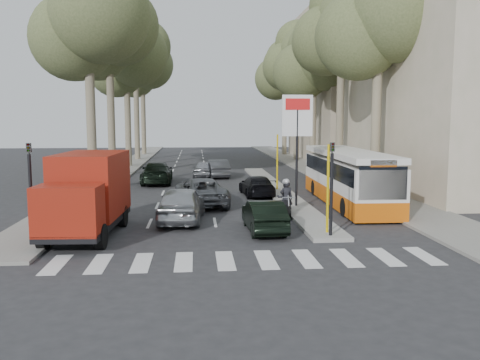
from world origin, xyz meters
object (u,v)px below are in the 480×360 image
object	(u,v)px
silver_hatchback	(182,204)
city_bus	(348,176)
red_truck	(88,193)
dark_hatchback	(264,216)
motorcycle	(286,199)

from	to	relation	value
silver_hatchback	city_bus	distance (m)	9.40
silver_hatchback	red_truck	world-z (taller)	red_truck
dark_hatchback	motorcycle	bearing A→B (deg)	-116.44
silver_hatchback	red_truck	bearing A→B (deg)	38.30
city_bus	red_truck	bearing A→B (deg)	-151.48
dark_hatchback	red_truck	size ratio (longest dim) A/B	0.64
silver_hatchback	motorcycle	bearing A→B (deg)	-164.16
silver_hatchback	motorcycle	xyz separation A→B (m)	(4.74, 0.92, 0.02)
silver_hatchback	red_truck	xyz separation A→B (m)	(-3.48, -2.30, 0.88)
red_truck	city_bus	distance (m)	13.50
silver_hatchback	red_truck	size ratio (longest dim) A/B	0.76
silver_hatchback	red_truck	distance (m)	4.26
silver_hatchback	city_bus	size ratio (longest dim) A/B	0.42
dark_hatchback	city_bus	world-z (taller)	city_bus
silver_hatchback	dark_hatchback	world-z (taller)	silver_hatchback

